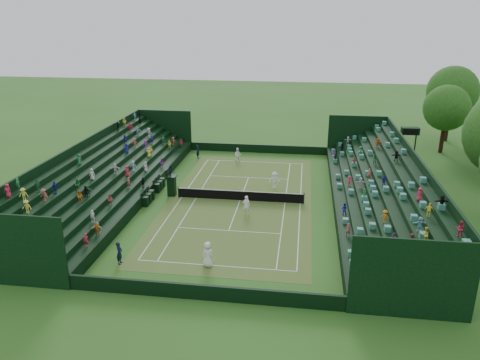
% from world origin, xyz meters
% --- Properties ---
extents(ground, '(160.00, 160.00, 0.00)m').
position_xyz_m(ground, '(0.00, 0.00, 0.00)').
color(ground, '#2E581C').
rests_on(ground, ground).
extents(court_surface, '(12.97, 26.77, 0.01)m').
position_xyz_m(court_surface, '(0.00, 0.00, 0.01)').
color(court_surface, '#357727').
rests_on(court_surface, ground).
extents(perimeter_wall_north, '(17.17, 0.20, 1.00)m').
position_xyz_m(perimeter_wall_north, '(0.00, 15.88, 0.50)').
color(perimeter_wall_north, black).
rests_on(perimeter_wall_north, ground).
extents(perimeter_wall_south, '(17.17, 0.20, 1.00)m').
position_xyz_m(perimeter_wall_south, '(0.00, -15.88, 0.50)').
color(perimeter_wall_south, black).
rests_on(perimeter_wall_south, ground).
extents(perimeter_wall_east, '(0.20, 31.77, 1.00)m').
position_xyz_m(perimeter_wall_east, '(8.48, 0.00, 0.50)').
color(perimeter_wall_east, black).
rests_on(perimeter_wall_east, ground).
extents(perimeter_wall_west, '(0.20, 31.77, 1.00)m').
position_xyz_m(perimeter_wall_west, '(-8.48, 0.00, 0.50)').
color(perimeter_wall_west, black).
rests_on(perimeter_wall_west, ground).
extents(north_grandstand, '(6.60, 32.00, 4.90)m').
position_xyz_m(north_grandstand, '(12.66, 0.00, 1.55)').
color(north_grandstand, black).
rests_on(north_grandstand, ground).
extents(south_grandstand, '(6.60, 32.00, 4.90)m').
position_xyz_m(south_grandstand, '(-12.66, 0.00, 1.55)').
color(south_grandstand, black).
rests_on(south_grandstand, ground).
extents(tennis_net, '(11.67, 0.10, 1.06)m').
position_xyz_m(tennis_net, '(0.00, 0.00, 0.53)').
color(tennis_net, black).
rests_on(tennis_net, ground).
extents(scoreboard_tower, '(2.00, 1.00, 3.70)m').
position_xyz_m(scoreboard_tower, '(17.75, 16.00, 3.14)').
color(scoreboard_tower, black).
rests_on(scoreboard_tower, ground).
extents(umpire_chair, '(0.92, 0.92, 2.89)m').
position_xyz_m(umpire_chair, '(-6.53, 0.41, 1.23)').
color(umpire_chair, black).
rests_on(umpire_chair, ground).
extents(courtside_chairs, '(0.58, 5.55, 1.27)m').
position_xyz_m(courtside_chairs, '(-8.18, 0.05, 0.48)').
color(courtside_chairs, black).
rests_on(courtside_chairs, ground).
extents(player_near_west, '(1.03, 0.86, 1.80)m').
position_xyz_m(player_near_west, '(-0.51, -12.00, 0.90)').
color(player_near_west, white).
rests_on(player_near_west, ground).
extents(player_near_east, '(0.69, 0.51, 1.72)m').
position_xyz_m(player_near_east, '(0.97, -3.05, 0.86)').
color(player_near_east, white).
rests_on(player_near_east, ground).
extents(player_far_west, '(0.90, 0.76, 1.64)m').
position_xyz_m(player_far_west, '(-1.89, 11.72, 0.82)').
color(player_far_west, white).
rests_on(player_far_west, ground).
extents(player_far_east, '(1.15, 0.80, 1.63)m').
position_xyz_m(player_far_east, '(2.89, 3.82, 0.81)').
color(player_far_east, white).
rests_on(player_far_east, ground).
extents(line_judge_north, '(0.54, 0.67, 1.59)m').
position_xyz_m(line_judge_north, '(-6.76, 12.46, 0.80)').
color(line_judge_north, black).
rests_on(line_judge_north, ground).
extents(line_judge_south, '(0.43, 0.62, 1.62)m').
position_xyz_m(line_judge_south, '(-6.54, -12.48, 0.81)').
color(line_judge_south, black).
rests_on(line_judge_south, ground).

